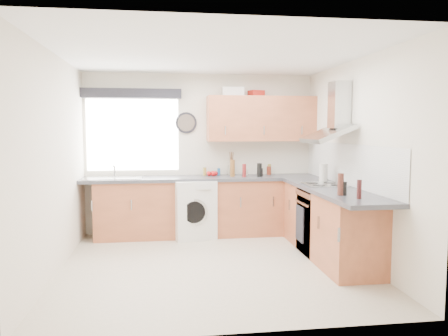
{
  "coord_description": "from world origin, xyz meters",
  "views": [
    {
      "loc": [
        -0.57,
        -5.13,
        1.64
      ],
      "look_at": [
        0.25,
        0.85,
        1.1
      ],
      "focal_mm": 35.0,
      "sensor_mm": 36.0,
      "label": 1
    }
  ],
  "objects": [
    {
      "name": "oven",
      "position": [
        1.5,
        0.3,
        0.42
      ],
      "size": [
        0.56,
        0.58,
        0.85
      ],
      "primitive_type": "cube",
      "color": "black",
      "rests_on": "ground_plane"
    },
    {
      "name": "splashback",
      "position": [
        1.79,
        0.3,
        1.18
      ],
      "size": [
        0.01,
        3.0,
        0.54
      ],
      "primitive_type": "cube",
      "color": "white",
      "rests_on": "wall_right"
    },
    {
      "name": "jar_4",
      "position": [
        0.63,
        1.38,
        1.01
      ],
      "size": [
        0.06,
        0.06,
        0.2
      ],
      "primitive_type": "cylinder",
      "color": "maroon",
      "rests_on": "worktop_back"
    },
    {
      "name": "base_cab_corner",
      "position": [
        1.5,
        1.5,
        0.43
      ],
      "size": [
        0.6,
        0.6,
        0.86
      ],
      "primitive_type": "cube",
      "color": "#974F31",
      "rests_on": "ground_plane"
    },
    {
      "name": "bottle_2",
      "position": [
        1.36,
        -0.57,
        1.03
      ],
      "size": [
        0.07,
        0.07,
        0.24
      ],
      "primitive_type": "cylinder",
      "color": "#53271D",
      "rests_on": "worktop_right"
    },
    {
      "name": "jar_8",
      "position": [
        0.87,
        1.38,
        1.01
      ],
      "size": [
        0.07,
        0.07,
        0.21
      ],
      "primitive_type": "cylinder",
      "color": "black",
      "rests_on": "worktop_back"
    },
    {
      "name": "jar_7",
      "position": [
        0.47,
        1.48,
        1.04
      ],
      "size": [
        0.08,
        0.08,
        0.26
      ],
      "primitive_type": "cylinder",
      "color": "brown",
      "rests_on": "worktop_back"
    },
    {
      "name": "jar_0",
      "position": [
        0.71,
        1.64,
        0.96
      ],
      "size": [
        0.06,
        0.06,
        0.09
      ],
      "primitive_type": "cylinder",
      "color": "#BBB1A0",
      "rests_on": "worktop_back"
    },
    {
      "name": "wall_right",
      "position": [
        1.8,
        0.0,
        1.25
      ],
      "size": [
        0.02,
        3.6,
        2.5
      ],
      "primitive_type": "cube",
      "color": "silver",
      "rests_on": "ground_plane"
    },
    {
      "name": "jar_3",
      "position": [
        1.08,
        1.64,
        0.98
      ],
      "size": [
        0.07,
        0.07,
        0.14
      ],
      "primitive_type": "cylinder",
      "color": "maroon",
      "rests_on": "worktop_back"
    },
    {
      "name": "worktop_back",
      "position": [
        0.0,
        1.5,
        0.89
      ],
      "size": [
        3.6,
        0.62,
        0.05
      ],
      "primitive_type": "cube",
      "color": "#323339",
      "rests_on": "base_cab_back"
    },
    {
      "name": "wall_front",
      "position": [
        0.0,
        -1.8,
        1.25
      ],
      "size": [
        3.6,
        0.02,
        2.5
      ],
      "primitive_type": "cube",
      "color": "silver",
      "rests_on": "ground_plane"
    },
    {
      "name": "jar_5",
      "position": [
        1.1,
        1.68,
        0.99
      ],
      "size": [
        0.06,
        0.06,
        0.17
      ],
      "primitive_type": "cylinder",
      "color": "#A38A38",
      "rests_on": "worktop_back"
    },
    {
      "name": "bottle_0",
      "position": [
        1.4,
        -0.57,
        0.98
      ],
      "size": [
        0.06,
        0.06,
        0.15
      ],
      "primitive_type": "cylinder",
      "color": "black",
      "rests_on": "worktop_right"
    },
    {
      "name": "ground_plane",
      "position": [
        0.0,
        0.0,
        0.0
      ],
      "size": [
        3.6,
        3.6,
        0.0
      ],
      "primitive_type": "plane",
      "color": "beige"
    },
    {
      "name": "base_cab_right",
      "position": [
        1.51,
        0.15,
        0.43
      ],
      "size": [
        0.58,
        2.1,
        0.86
      ],
      "primitive_type": "cube",
      "color": "#974F31",
      "rests_on": "ground_plane"
    },
    {
      "name": "window",
      "position": [
        -1.05,
        1.79,
        1.55
      ],
      "size": [
        1.4,
        0.02,
        1.1
      ],
      "primitive_type": "cube",
      "color": "silver",
      "rests_on": "wall_back"
    },
    {
      "name": "extractor_hood",
      "position": [
        1.6,
        0.3,
        1.77
      ],
      "size": [
        0.52,
        0.78,
        0.66
      ],
      "primitive_type": null,
      "color": "#AAADAF",
      "rests_on": "wall_right"
    },
    {
      "name": "hob_plate",
      "position": [
        1.5,
        0.3,
        0.92
      ],
      "size": [
        0.52,
        0.52,
        0.01
      ],
      "primitive_type": "cube",
      "color": "#AAADAF",
      "rests_on": "worktop_right"
    },
    {
      "name": "jar_2",
      "position": [
        0.06,
        1.69,
        0.97
      ],
      "size": [
        0.06,
        0.06,
        0.13
      ],
      "primitive_type": "cylinder",
      "color": "olive",
      "rests_on": "worktop_back"
    },
    {
      "name": "jar_1",
      "position": [
        0.28,
        1.68,
        0.97
      ],
      "size": [
        0.05,
        0.05,
        0.11
      ],
      "primitive_type": "cylinder",
      "color": "#1C5186",
      "rests_on": "worktop_back"
    },
    {
      "name": "casserole",
      "position": [
        0.51,
        1.72,
        2.22
      ],
      "size": [
        0.35,
        0.26,
        0.14
      ],
      "primitive_type": "cube",
      "rotation": [
        0.0,
        0.0,
        -0.05
      ],
      "color": "silver",
      "rests_on": "upper_cabinets"
    },
    {
      "name": "bottle_1",
      "position": [
        1.45,
        -0.83,
        1.01
      ],
      "size": [
        0.05,
        0.05,
        0.2
      ],
      "primitive_type": "cylinder",
      "color": "#3E1617",
      "rests_on": "worktop_right"
    },
    {
      "name": "tomato_cluster",
      "position": [
        0.17,
        1.63,
        0.95
      ],
      "size": [
        0.19,
        0.19,
        0.07
      ],
      "primitive_type": null,
      "rotation": [
        0.0,
        0.0,
        -0.28
      ],
      "color": "#B40B0D",
      "rests_on": "worktop_back"
    },
    {
      "name": "window_blind",
      "position": [
        -1.05,
        1.7,
        2.18
      ],
      "size": [
        1.5,
        0.18,
        0.14
      ],
      "primitive_type": "cube",
      "color": "black",
      "rests_on": "wall_back"
    },
    {
      "name": "jar_6",
      "position": [
        0.91,
        1.47,
        0.97
      ],
      "size": [
        0.07,
        0.07,
        0.12
      ],
      "primitive_type": "cylinder",
      "color": "black",
      "rests_on": "worktop_back"
    },
    {
      "name": "worktop_right",
      "position": [
        1.5,
        0.0,
        0.89
      ],
      "size": [
        0.62,
        2.42,
        0.05
      ],
      "primitive_type": "cube",
      "color": "#323339",
      "rests_on": "base_cab_right"
    },
    {
      "name": "upper_cabinets",
      "position": [
        0.95,
        1.62,
        1.8
      ],
      "size": [
        1.7,
        0.35,
        0.7
      ],
      "primitive_type": "cube",
      "color": "#974F31",
      "rests_on": "wall_back"
    },
    {
      "name": "utensil_pot",
      "position": [
        0.49,
        1.7,
        0.99
      ],
      "size": [
        0.12,
        0.12,
        0.15
      ],
      "primitive_type": "cylinder",
      "rotation": [
        0.0,
        0.0,
        0.11
      ],
      "color": "gray",
      "rests_on": "worktop_back"
    },
    {
      "name": "kitchen_roll",
      "position": [
        1.62,
        0.66,
        1.03
      ],
      "size": [
        0.12,
        0.12,
        0.25
      ],
      "primitive_type": "cylinder",
      "rotation": [
        0.0,
        0.0,
        -0.03
      ],
      "color": "silver",
      "rests_on": "worktop_right"
    },
    {
      "name": "wall_clock",
      "position": [
        -0.22,
        1.76,
        1.74
      ],
      "size": [
        0.33,
        0.04,
        0.33
      ],
      "primitive_type": "cylinder",
      "rotation": [
        1.57,
        0.0,
        0.0
      ],
      "color": "black",
      "rests_on": "wall_back"
    },
    {
      "name": "sink",
      "position": [
        -1.33,
        1.5,
        0.95
      ],
      "size": [
        0.84,
        0.46,
        0.1
      ],
      "primitive_type": null,
      "color": "#AAADAF",
      "rests_on": "worktop_back"
    },
    {
      "name": "washing_machine",
      "position": [
        -0.15,
        1.4,
        0.44
      ],
      "size": [
        0.69,
        0.68,
        0.88
      ],
      "primitive_type": "cube",
      "rotation": [
        0.0,
        0.0,
        0.18
      ],
      "color": "silver",
      "rests_on": "ground_plane"
    },
    {
      "name": "storage_box",
      "position": [
        0.88,
        1.72,
        2.2
      ],
      "size": [
        0.26,
        0.24,
        0.1
      ],
      "primitive_type": "cube",
      "rotation": [
        0.0,
        0.0,
        0.32
      ],
      "color": "#AC1E15",
      "rests_on": "upper_cabinets"
    },
    {
      "name": "ceiling",
      "position": [
        0.0,
        0.0,
        2.5
      ],
      "size": [
        3.6,
        3.6,
        0.02
      ],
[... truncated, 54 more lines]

